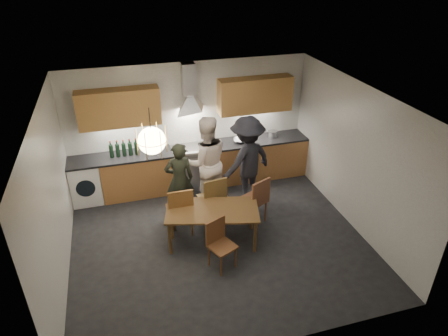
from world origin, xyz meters
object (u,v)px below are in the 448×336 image
object	(u,v)px
wine_bottles	(124,148)
chair_back_left	(180,208)
person_left	(179,179)
stock_pot	(273,134)
person_right	(247,160)
chair_front	(219,240)
person_mid	(206,162)
dining_table	(212,213)
mixing_bowl	(240,141)

from	to	relation	value
wine_bottles	chair_back_left	bearing A→B (deg)	-63.58
person_left	stock_pot	world-z (taller)	person_left
chair_back_left	person_right	xyz separation A→B (m)	(1.47, 0.74, 0.35)
stock_pot	person_left	bearing A→B (deg)	-156.46
chair_front	person_right	xyz separation A→B (m)	(1.03, 1.68, 0.42)
person_right	person_left	bearing A→B (deg)	-19.71
person_mid	stock_pot	distance (m)	1.86
chair_front	stock_pot	size ratio (longest dim) A/B	4.42
person_right	stock_pot	xyz separation A→B (m)	(0.90, 0.90, 0.06)
person_left	person_mid	xyz separation A→B (m)	(0.56, 0.20, 0.18)
stock_pot	wine_bottles	xyz separation A→B (m)	(-3.17, -0.03, 0.11)
chair_front	stock_pot	bearing A→B (deg)	28.82
wine_bottles	dining_table	bearing A→B (deg)	-56.45
chair_back_left	person_right	world-z (taller)	person_right
person_mid	mixing_bowl	world-z (taller)	person_mid
person_right	chair_front	bearing A→B (deg)	35.31
dining_table	stock_pot	size ratio (longest dim) A/B	9.01
dining_table	person_mid	size ratio (longest dim) A/B	0.92
person_mid	stock_pot	xyz separation A→B (m)	(1.69, 0.78, 0.04)
person_left	mixing_bowl	distance (m)	1.76
dining_table	person_left	distance (m)	1.07
person_left	person_right	bearing A→B (deg)	-175.62
wine_bottles	chair_front	bearing A→B (deg)	-64.05
dining_table	wine_bottles	world-z (taller)	wine_bottles
person_right	chair_back_left	bearing A→B (deg)	3.52
chair_back_left	person_right	distance (m)	1.68
chair_front	person_left	distance (m)	1.65
chair_front	person_mid	world-z (taller)	person_mid
person_left	person_mid	bearing A→B (deg)	-159.76
chair_back_left	person_left	xyz separation A→B (m)	(0.12, 0.66, 0.19)
person_mid	wine_bottles	distance (m)	1.67
person_left	chair_back_left	bearing A→B (deg)	80.67
dining_table	wine_bottles	size ratio (longest dim) A/B	2.99
chair_back_left	person_left	bearing A→B (deg)	-100.10
person_mid	chair_back_left	bearing A→B (deg)	50.71
wine_bottles	person_right	bearing A→B (deg)	-20.89
chair_front	wine_bottles	size ratio (longest dim) A/B	1.47
stock_pot	wine_bottles	world-z (taller)	wine_bottles
chair_front	person_right	size ratio (longest dim) A/B	0.46
chair_front	wine_bottles	world-z (taller)	wine_bottles
person_right	mixing_bowl	world-z (taller)	person_right
mixing_bowl	wine_bottles	world-z (taller)	wine_bottles
wine_bottles	person_left	bearing A→B (deg)	-46.00
chair_front	wine_bottles	xyz separation A→B (m)	(-1.24, 2.55, 0.59)
stock_pot	mixing_bowl	bearing A→B (deg)	-175.54
chair_front	mixing_bowl	distance (m)	2.81
mixing_bowl	dining_table	bearing A→B (deg)	-120.23
chair_back_left	mixing_bowl	xyz separation A→B (m)	(1.61, 1.58, 0.38)
dining_table	person_left	size ratio (longest dim) A/B	1.15
chair_back_left	person_mid	world-z (taller)	person_mid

